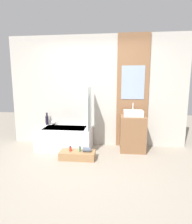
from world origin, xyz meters
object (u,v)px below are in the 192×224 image
at_px(wooden_step_bench, 77,155).
at_px(sink, 133,113).
at_px(vase_tall_dark, 47,120).
at_px(vase_round_light, 54,122).
at_px(bottle_soap_primary, 70,149).
at_px(bottle_soap_secondary, 80,149).
at_px(bathtub, 65,138).

height_order(wooden_step_bench, sink, sink).
relative_size(sink, vase_tall_dark, 1.40).
bearing_deg(wooden_step_bench, vase_round_light, 134.07).
xyz_separation_m(sink, bottle_soap_primary, (-1.27, -0.60, -0.65)).
bearing_deg(vase_tall_dark, bottle_soap_primary, -45.45).
bearing_deg(bottle_soap_primary, bottle_soap_secondary, 0.00).
bearing_deg(vase_tall_dark, vase_round_light, -7.99).
height_order(sink, vase_tall_dark, sink).
height_order(vase_round_light, bottle_soap_primary, vase_round_light).
relative_size(vase_tall_dark, bottle_soap_primary, 2.86).
relative_size(vase_round_light, bottle_soap_primary, 1.21).
xyz_separation_m(bottle_soap_primary, bottle_soap_secondary, (0.19, 0.00, 0.00)).
bearing_deg(vase_round_light, wooden_step_bench, -45.93).
distance_m(bathtub, wooden_step_bench, 0.69).
height_order(bathtub, bottle_soap_secondary, bathtub).
relative_size(bathtub, wooden_step_bench, 1.73).
xyz_separation_m(bathtub, vase_tall_dark, (-0.52, 0.25, 0.37)).
bearing_deg(bottle_soap_primary, vase_tall_dark, 134.55).
xyz_separation_m(wooden_step_bench, vase_tall_dark, (-0.92, 0.79, 0.54)).
height_order(wooden_step_bench, vase_round_light, vase_round_light).
bearing_deg(bottle_soap_primary, wooden_step_bench, 0.00).
distance_m(vase_round_light, bottle_soap_primary, 1.03).
xyz_separation_m(bathtub, vase_round_light, (-0.34, 0.23, 0.31)).
height_order(bathtub, sink, sink).
height_order(bathtub, vase_round_light, vase_round_light).
bearing_deg(bottle_soap_secondary, vase_tall_dark, 140.89).
bearing_deg(wooden_step_bench, sink, 27.77).
bearing_deg(sink, bathtub, -177.67).
bearing_deg(sink, vase_round_light, 174.89).
bearing_deg(sink, bottle_soap_secondary, -151.09).
height_order(bathtub, vase_tall_dark, vase_tall_dark).
height_order(bottle_soap_primary, bottle_soap_secondary, bottle_soap_secondary).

